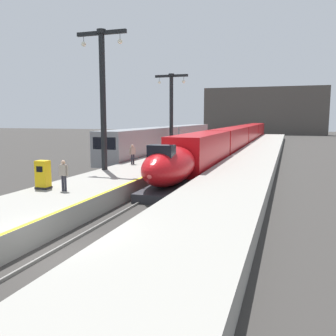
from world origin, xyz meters
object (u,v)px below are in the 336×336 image
object	(u,v)px
station_column_mid	(103,88)
passenger_near_edge	(133,153)
rolling_suitcase	(148,161)
regional_train_adjacent	(168,139)
ticket_machine_yellow	(43,176)
station_column_far	(171,105)
passenger_mid_platform	(64,173)
highspeed_train_main	(238,138)

from	to	relation	value
station_column_mid	passenger_near_edge	world-z (taller)	station_column_mid
rolling_suitcase	regional_train_adjacent	bearing A→B (deg)	103.09
regional_train_adjacent	rolling_suitcase	distance (m)	18.75
rolling_suitcase	ticket_machine_yellow	size ratio (longest dim) A/B	0.61
station_column_far	ticket_machine_yellow	size ratio (longest dim) A/B	5.66
regional_train_adjacent	station_column_far	distance (m)	7.39
station_column_mid	rolling_suitcase	world-z (taller)	station_column_mid
passenger_mid_platform	ticket_machine_yellow	size ratio (longest dim) A/B	1.06
highspeed_train_main	station_column_mid	distance (m)	32.53
highspeed_train_main	ticket_machine_yellow	size ratio (longest dim) A/B	47.54
highspeed_train_main	station_column_far	xyz separation A→B (m)	(-5.90, -14.87, 4.54)
station_column_mid	station_column_far	size ratio (longest dim) A/B	1.14
passenger_near_edge	ticket_machine_yellow	bearing A→B (deg)	-91.76
highspeed_train_main	passenger_near_edge	xyz separation A→B (m)	(-5.20, -27.85, 0.07)
station_column_far	ticket_machine_yellow	world-z (taller)	station_column_far
passenger_near_edge	rolling_suitcase	bearing A→B (deg)	11.31
station_column_mid	ticket_machine_yellow	bearing A→B (deg)	-87.44
station_column_mid	passenger_near_edge	distance (m)	6.39
passenger_mid_platform	ticket_machine_yellow	world-z (taller)	passenger_mid_platform
passenger_near_edge	passenger_mid_platform	distance (m)	11.74
highspeed_train_main	passenger_near_edge	size ratio (longest dim) A/B	45.01
passenger_mid_platform	rolling_suitcase	bearing A→B (deg)	88.94
regional_train_adjacent	passenger_near_edge	world-z (taller)	regional_train_adjacent
passenger_near_edge	ticket_machine_yellow	world-z (taller)	passenger_near_edge
regional_train_adjacent	station_column_mid	world-z (taller)	station_column_mid
highspeed_train_main	ticket_machine_yellow	bearing A→B (deg)	-98.02
rolling_suitcase	passenger_mid_platform	bearing A→B (deg)	-91.06
station_column_mid	station_column_far	distance (m)	16.70
station_column_far	ticket_machine_yellow	distance (m)	24.96
highspeed_train_main	ticket_machine_yellow	xyz separation A→B (m)	(-5.55, -39.38, -0.18)
passenger_near_edge	ticket_machine_yellow	distance (m)	11.54
ticket_machine_yellow	station_column_far	bearing A→B (deg)	90.82
highspeed_train_main	rolling_suitcase	world-z (taller)	highspeed_train_main
station_column_far	rolling_suitcase	xyz separation A→B (m)	(2.04, -12.71, -5.15)
station_column_mid	passenger_mid_platform	bearing A→B (deg)	-77.14
passenger_mid_platform	ticket_machine_yellow	xyz separation A→B (m)	(-1.47, 0.15, -0.25)
station_column_far	rolling_suitcase	distance (m)	13.87
highspeed_train_main	station_column_far	size ratio (longest dim) A/B	8.40
passenger_near_edge	highspeed_train_main	bearing A→B (deg)	79.43
station_column_mid	station_column_far	xyz separation A→B (m)	(-0.00, 16.69, -0.69)
station_column_mid	passenger_near_edge	bearing A→B (deg)	79.25
passenger_near_edge	regional_train_adjacent	bearing A→B (deg)	98.92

